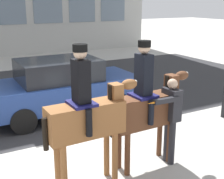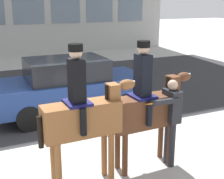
{
  "view_description": "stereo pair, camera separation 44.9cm",
  "coord_description": "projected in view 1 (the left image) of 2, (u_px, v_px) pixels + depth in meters",
  "views": [
    {
      "loc": [
        -2.57,
        -6.05,
        3.25
      ],
      "look_at": [
        0.27,
        -0.86,
        1.53
      ],
      "focal_mm": 50.0,
      "sensor_mm": 36.0,
      "label": 1
    },
    {
      "loc": [
        -2.17,
        -6.25,
        3.25
      ],
      "look_at": [
        0.27,
        -0.86,
        1.53
      ],
      "focal_mm": 50.0,
      "sensor_mm": 36.0,
      "label": 2
    }
  ],
  "objects": [
    {
      "name": "street_car_near_lane",
      "position": [
        62.0,
        87.0,
        8.96
      ],
      "size": [
        4.41,
        1.89,
        1.64
      ],
      "color": "navy",
      "rests_on": "ground_plane"
    },
    {
      "name": "pedestrian_bystander",
      "position": [
        171.0,
        114.0,
        6.18
      ],
      "size": [
        0.83,
        0.43,
        1.78
      ],
      "rotation": [
        0.0,
        0.0,
        3.13
      ],
      "color": "#232328",
      "rests_on": "ground_plane"
    },
    {
      "name": "ground_plane",
      "position": [
        84.0,
        146.0,
        7.19
      ],
      "size": [
        80.0,
        80.0,
        0.0
      ],
      "primitive_type": "plane",
      "color": "#B2AFA8"
    },
    {
      "name": "mounted_horse_lead",
      "position": [
        87.0,
        116.0,
        5.29
      ],
      "size": [
        1.8,
        0.65,
        2.57
      ],
      "rotation": [
        0.0,
        0.0,
        0.02
      ],
      "color": "brown",
      "rests_on": "ground_plane"
    },
    {
      "name": "road_surface",
      "position": [
        30.0,
        93.0,
        11.19
      ],
      "size": [
        20.37,
        8.5,
        0.01
      ],
      "color": "#2D2D30",
      "rests_on": "ground_plane"
    },
    {
      "name": "mounted_horse_companion",
      "position": [
        147.0,
        106.0,
        6.06
      ],
      "size": [
        1.85,
        0.65,
        2.53
      ],
      "rotation": [
        0.0,
        0.0,
        0.03
      ],
      "color": "#59331E",
      "rests_on": "ground_plane"
    }
  ]
}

